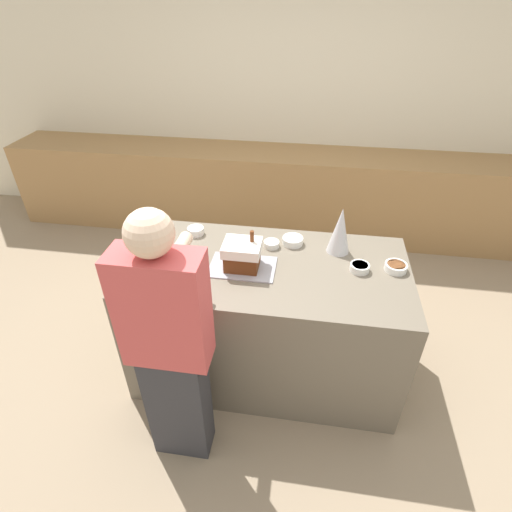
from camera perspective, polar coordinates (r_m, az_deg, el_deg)
ground_plane at (r=3.05m, az=1.46°, el=-14.95°), size 12.00×12.00×0.00m
wall_back at (r=4.37m, az=5.89°, el=20.99°), size 8.00×0.05×2.60m
back_cabinet_block at (r=4.35m, az=4.93°, el=8.96°), size 6.00×0.60×0.89m
kitchen_island at (r=2.72m, az=1.59°, el=-8.89°), size 1.72×0.89×0.89m
baking_tray at (r=2.42m, az=-1.94°, el=-1.57°), size 0.40×0.27×0.01m
gingerbread_house at (r=2.36m, az=-1.98°, el=0.25°), size 0.22×0.19×0.24m
decorative_tree at (r=2.54m, az=11.93°, el=3.60°), size 0.14×0.14×0.31m
candy_bowl_near_tray_left at (r=2.68m, az=-14.60°, el=1.55°), size 0.13×0.13×0.04m
candy_bowl_behind_tray at (r=2.60m, az=2.23°, el=1.76°), size 0.10×0.10×0.04m
candy_bowl_far_left at (r=2.58m, az=-10.54°, el=1.14°), size 0.10×0.10×0.05m
candy_bowl_far_right at (r=2.53m, az=19.35°, el=-1.47°), size 0.13×0.13×0.04m
candy_bowl_center_rear at (r=2.63m, az=5.26°, el=2.25°), size 0.14×0.14×0.05m
candy_bowl_front_corner at (r=2.46m, az=14.59°, el=-1.56°), size 0.12×0.12×0.04m
candy_bowl_beside_tree at (r=2.76m, az=-8.61°, el=3.62°), size 0.11×0.11×0.05m
person at (r=2.07m, az=-12.20°, el=-12.70°), size 0.42×0.52×1.59m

